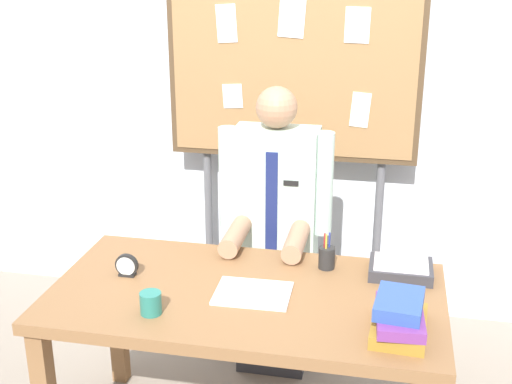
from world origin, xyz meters
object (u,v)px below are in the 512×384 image
(coffee_mug, at_px, (151,303))
(pen_holder, at_px, (327,257))
(desk, at_px, (246,312))
(book_stack, at_px, (399,317))
(person, at_px, (275,243))
(open_notebook, at_px, (253,293))
(paper_tray, at_px, (401,269))
(desk_clock, at_px, (127,266))
(bulletin_board, at_px, (293,68))

(coffee_mug, bearing_deg, pen_holder, 40.47)
(desk, bearing_deg, book_stack, -17.53)
(person, height_order, open_notebook, person)
(paper_tray, bearing_deg, desk_clock, -167.98)
(person, xyz_separation_m, book_stack, (0.60, -0.85, 0.14))
(bulletin_board, xyz_separation_m, paper_tray, (0.60, -0.88, -0.67))
(desk, xyz_separation_m, desk_clock, (-0.51, 0.03, 0.14))
(bulletin_board, relative_size, coffee_mug, 23.36)
(open_notebook, height_order, pen_holder, pen_holder)
(bulletin_board, bearing_deg, coffee_mug, -102.56)
(paper_tray, bearing_deg, person, 147.11)
(desk_clock, xyz_separation_m, coffee_mug, (0.20, -0.27, -0.00))
(bulletin_board, xyz_separation_m, pen_holder, (0.29, -0.88, -0.65))
(book_stack, xyz_separation_m, coffee_mug, (-0.91, -0.05, -0.02))
(open_notebook, relative_size, desk_clock, 3.06)
(open_notebook, xyz_separation_m, desk_clock, (-0.55, 0.05, 0.04))
(person, relative_size, paper_tray, 5.58)
(desk, bearing_deg, person, 90.00)
(book_stack, height_order, paper_tray, book_stack)
(pen_holder, relative_size, paper_tray, 0.62)
(bulletin_board, height_order, pen_holder, bulletin_board)
(desk_clock, distance_m, coffee_mug, 0.34)
(paper_tray, bearing_deg, pen_holder, 179.36)
(person, bearing_deg, book_stack, -54.93)
(coffee_mug, relative_size, pen_holder, 0.53)
(person, relative_size, open_notebook, 4.89)
(desk_clock, bearing_deg, coffee_mug, -53.07)
(desk_clock, height_order, pen_holder, pen_holder)
(open_notebook, height_order, desk_clock, desk_clock)
(coffee_mug, bearing_deg, bulletin_board, 77.44)
(desk, bearing_deg, paper_tray, 24.32)
(person, bearing_deg, desk_clock, -129.35)
(open_notebook, relative_size, coffee_mug, 3.47)
(person, bearing_deg, desk, -90.00)
(desk, distance_m, bulletin_board, 1.40)
(desk, height_order, coffee_mug, coffee_mug)
(bulletin_board, distance_m, pen_holder, 1.13)
(bulletin_board, height_order, desk_clock, bulletin_board)
(book_stack, distance_m, pen_holder, 0.56)
(book_stack, height_order, desk_clock, book_stack)
(person, bearing_deg, pen_holder, -52.90)
(bulletin_board, distance_m, open_notebook, 1.36)
(open_notebook, xyz_separation_m, pen_holder, (0.26, 0.30, 0.04))
(bulletin_board, distance_m, paper_tray, 1.26)
(desk_clock, bearing_deg, open_notebook, -5.67)
(desk, relative_size, coffee_mug, 18.29)
(bulletin_board, height_order, paper_tray, bulletin_board)
(desk_clock, relative_size, coffee_mug, 1.13)
(person, xyz_separation_m, coffee_mug, (-0.31, -0.90, 0.12))
(book_stack, height_order, pen_holder, pen_holder)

